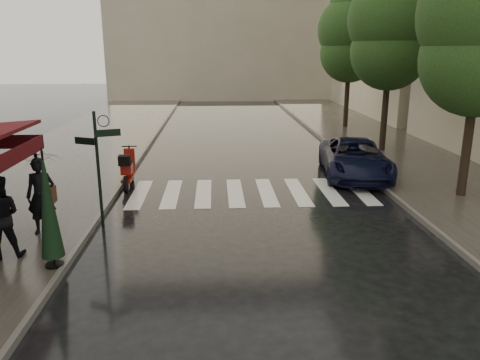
{
  "coord_description": "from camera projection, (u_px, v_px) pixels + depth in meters",
  "views": [
    {
      "loc": [
        1.81,
        -8.82,
        4.55
      ],
      "look_at": [
        2.42,
        2.52,
        1.4
      ],
      "focal_mm": 35.0,
      "sensor_mm": 36.0,
      "label": 1
    }
  ],
  "objects": [
    {
      "name": "ground",
      "position": [
        129.0,
        280.0,
        9.61
      ],
      "size": [
        120.0,
        120.0,
        0.0
      ],
      "primitive_type": "plane",
      "color": "black",
      "rests_on": "ground"
    },
    {
      "name": "sidewalk_near",
      "position": [
        74.0,
        155.0,
        20.91
      ],
      "size": [
        6.0,
        60.0,
        0.12
      ],
      "primitive_type": "cube",
      "color": "#38332D",
      "rests_on": "ground"
    },
    {
      "name": "sidewalk_far",
      "position": [
        397.0,
        151.0,
        21.67
      ],
      "size": [
        5.5,
        60.0,
        0.12
      ],
      "primitive_type": "cube",
      "color": "#38332D",
      "rests_on": "ground"
    },
    {
      "name": "curb_near",
      "position": [
        143.0,
        153.0,
        21.06
      ],
      "size": [
        0.12,
        60.0,
        0.16
      ],
      "primitive_type": "cube",
      "color": "#595651",
      "rests_on": "ground"
    },
    {
      "name": "curb_far",
      "position": [
        338.0,
        151.0,
        21.53
      ],
      "size": [
        0.12,
        60.0,
        0.16
      ],
      "primitive_type": "cube",
      "color": "#595651",
      "rests_on": "ground"
    },
    {
      "name": "crosswalk",
      "position": [
        251.0,
        192.0,
        15.54
      ],
      "size": [
        7.85,
        3.2,
        0.01
      ],
      "color": "silver",
      "rests_on": "ground"
    },
    {
      "name": "signpost",
      "position": [
        98.0,
        161.0,
        11.95
      ],
      "size": [
        1.17,
        0.29,
        3.1
      ],
      "color": "black",
      "rests_on": "ground"
    },
    {
      "name": "tree_mid",
      "position": [
        392.0,
        26.0,
        20.16
      ],
      "size": [
        3.8,
        3.8,
        8.34
      ],
      "color": "black",
      "rests_on": "sidewalk_far"
    },
    {
      "name": "tree_far",
      "position": [
        351.0,
        34.0,
        26.94
      ],
      "size": [
        3.8,
        3.8,
        8.16
      ],
      "color": "black",
      "rests_on": "sidewalk_far"
    },
    {
      "name": "pedestrian_with_umbrella",
      "position": [
        38.0,
        167.0,
        11.31
      ],
      "size": [
        1.16,
        1.18,
        2.6
      ],
      "rotation": [
        0.0,
        0.0,
        0.02
      ],
      "color": "black",
      "rests_on": "sidewalk_near"
    },
    {
      "name": "scooter",
      "position": [
        128.0,
        170.0,
        16.0
      ],
      "size": [
        0.53,
        1.99,
        1.31
      ],
      "rotation": [
        0.0,
        0.0,
        0.04
      ],
      "color": "black",
      "rests_on": "ground"
    },
    {
      "name": "parked_car",
      "position": [
        355.0,
        158.0,
        17.4
      ],
      "size": [
        2.85,
        5.15,
        1.36
      ],
      "primitive_type": "imported",
      "rotation": [
        0.0,
        0.0,
        -0.12
      ],
      "color": "black",
      "rests_on": "ground"
    },
    {
      "name": "parasol_back",
      "position": [
        48.0,
        205.0,
        9.61
      ],
      "size": [
        0.47,
        0.47,
        2.53
      ],
      "color": "black",
      "rests_on": "sidewalk_near"
    }
  ]
}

